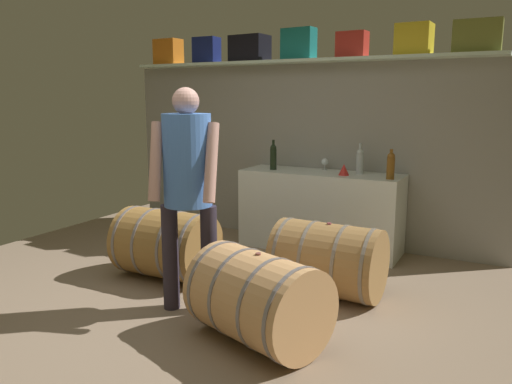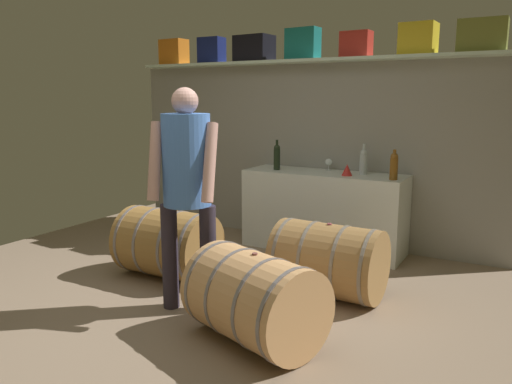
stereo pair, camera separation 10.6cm
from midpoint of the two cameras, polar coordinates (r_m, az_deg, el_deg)
ground_plane at (r=4.41m, az=-5.23°, el=-11.23°), size 5.71×8.22×0.02m
back_wall_panel at (r=5.79m, az=4.84°, el=4.44°), size 4.51×0.10×2.01m
high_shelf_board at (r=5.63m, az=4.39°, el=14.68°), size 4.15×0.40×0.03m
toolcase_orange at (r=6.56m, az=-10.49°, el=15.48°), size 0.34×0.23×0.31m
toolcase_navy at (r=6.22m, az=-6.19°, el=15.82°), size 0.30×0.21×0.30m
toolcase_black at (r=5.92m, az=-1.27°, el=16.09°), size 0.43×0.32×0.29m
toolcase_teal at (r=5.65m, az=4.34°, el=16.54°), size 0.37×0.21×0.33m
toolcase_red at (r=5.43m, az=10.38°, el=16.26°), size 0.31×0.20×0.26m
toolcase_yellow at (r=5.28m, az=17.09°, el=16.34°), size 0.34×0.29×0.30m
toolcase_olive at (r=5.20m, az=23.49°, el=16.02°), size 0.42×0.26×0.30m
work_cabinet at (r=5.44m, az=6.80°, el=-2.18°), size 1.73×0.56×0.85m
wine_bottle_clear at (r=5.28m, az=11.26°, el=3.54°), size 0.08×0.08×0.32m
wine_bottle_amber at (r=5.00m, az=14.60°, el=3.00°), size 0.08×0.08×0.30m
wine_bottle_dark at (r=5.49m, az=1.44°, el=4.11°), size 0.07×0.07×0.33m
wine_glass at (r=5.52m, az=7.36°, el=3.41°), size 0.08×0.08×0.13m
red_funnel at (r=5.17m, az=9.46°, el=2.55°), size 0.11×0.11×0.12m
wine_barrel_near at (r=4.22m, az=7.55°, el=-7.67°), size 0.89×0.64×0.62m
wine_barrel_far at (r=4.67m, az=-10.92°, el=-5.85°), size 0.86×0.64×0.64m
wine_barrel_flank at (r=3.41m, az=-0.67°, el=-12.11°), size 1.03×0.86×0.63m
winemaker_pouring at (r=3.76m, az=-8.67°, el=1.69°), size 0.56×0.47×1.71m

